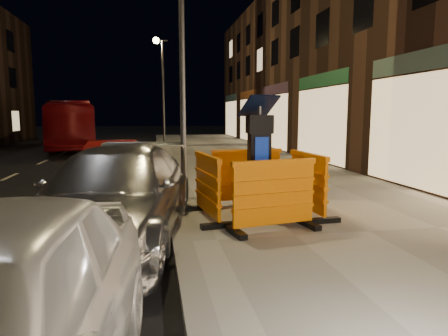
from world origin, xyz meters
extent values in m
plane|color=black|center=(0.00, 0.00, 0.00)|extent=(120.00, 120.00, 0.00)
cube|color=gray|center=(3.00, 0.00, 0.07)|extent=(6.00, 60.00, 0.15)
cube|color=slate|center=(0.00, 0.00, 0.07)|extent=(0.30, 60.00, 0.15)
cube|color=black|center=(1.49, 1.25, 1.19)|extent=(0.72, 0.72, 2.08)
cube|color=orange|center=(1.49, 0.30, 0.73)|extent=(1.58, 0.88, 1.16)
cube|color=orange|center=(1.49, 2.20, 0.73)|extent=(1.52, 0.69, 1.16)
cube|color=orange|center=(0.54, 1.25, 0.73)|extent=(0.81, 1.56, 1.16)
cube|color=orange|center=(2.44, 1.25, 0.73)|extent=(0.71, 1.53, 1.16)
imported|color=#B4B4B9|center=(-1.01, 0.74, 0.00)|extent=(2.92, 5.38, 1.48)
imported|color=maroon|center=(-1.61, 6.14, 0.00)|extent=(1.67, 3.89, 1.25)
imported|color=maroon|center=(-4.97, 18.52, 0.00)|extent=(3.78, 9.95, 2.71)
cylinder|color=#3F3F44|center=(0.25, 3.00, 3.15)|extent=(0.12, 0.12, 6.00)
cylinder|color=#3F3F44|center=(0.25, 18.00, 3.15)|extent=(0.12, 0.12, 6.00)
camera|label=1|loc=(-0.40, -5.74, 2.04)|focal=32.00mm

